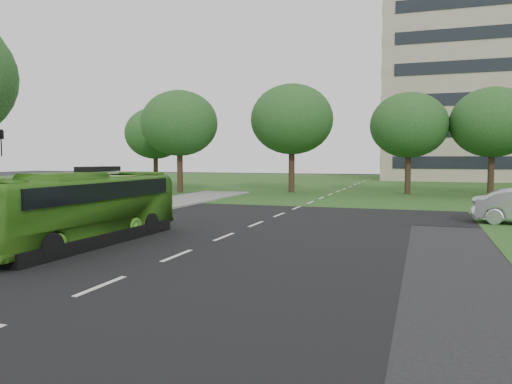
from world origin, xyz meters
TOP-DOWN VIEW (x-y plane):
  - ground at (0.00, 0.00)m, footprint 160.00×160.00m
  - street_surfaces at (-0.38, 22.75)m, footprint 120.00×120.00m
  - tree_park_a at (-13.26, 24.05)m, footprint 6.87×6.87m
  - tree_park_b at (-3.82, 27.51)m, footprint 7.42×7.42m
  - tree_park_c at (6.22, 28.36)m, footprint 6.54×6.54m
  - tree_park_d at (12.73, 28.62)m, footprint 6.71×6.71m
  - tree_park_f at (-18.76, 29.32)m, footprint 6.19×6.19m
  - bus at (-4.32, -1.07)m, footprint 2.42×9.52m

SIDE VIEW (x-z plane):
  - ground at x=0.00m, z-range 0.00..0.00m
  - street_surfaces at x=-0.38m, z-range -0.05..0.10m
  - bus at x=-4.32m, z-range 0.00..2.64m
  - tree_park_f at x=-18.76m, z-range 1.49..9.74m
  - tree_park_c at x=6.22m, z-range 1.55..10.23m
  - tree_park_d at x=12.73m, z-range 1.57..10.44m
  - tree_park_a at x=-13.26m, z-range 1.63..10.75m
  - tree_park_b at x=-3.82m, z-range 1.70..11.43m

